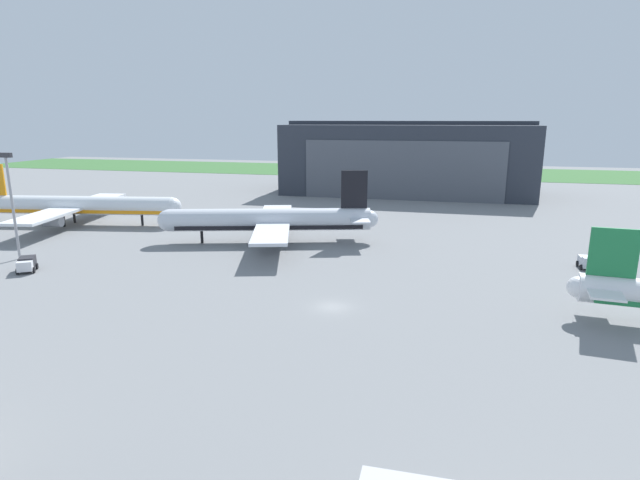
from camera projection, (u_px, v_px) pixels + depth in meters
The scene contains 9 objects.
ground_plane at pixel (332, 307), 65.77m from camera, with size 440.00×440.00×0.00m, color slate.
grass_field_strip at pixel (415, 172), 231.81m from camera, with size 440.00×56.00×0.08m, color #3A6B35.
maintenance_hangar at pixel (406, 159), 164.20m from camera, with size 77.22×32.31×23.07m.
airliner_far_left at pixel (269, 221), 98.87m from camera, with size 41.47×37.31×14.11m.
airliner_far_right at pixel (75, 206), 115.64m from camera, with size 48.44×40.78×13.74m.
fuel_bowser at pixel (622, 254), 86.49m from camera, with size 4.17×2.71×2.21m.
ops_van at pixel (27, 264), 80.67m from camera, with size 3.97×4.50×2.26m.
stair_truck at pixel (587, 262), 82.29m from camera, with size 2.53×3.89×2.13m.
apron_light_mast at pixel (11, 198), 85.72m from camera, with size 2.40×0.50×18.30m.
Camera 1 is at (13.16, -60.52, 23.83)m, focal length 28.45 mm.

